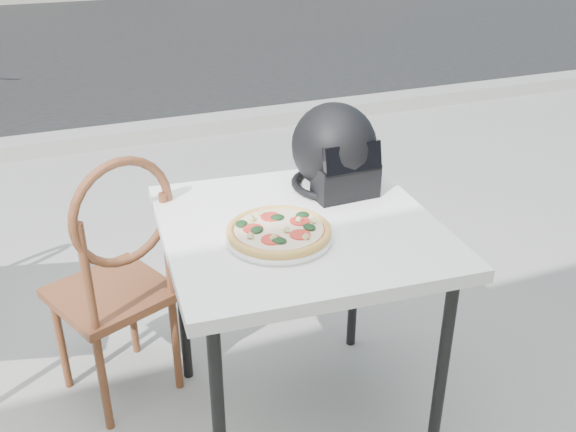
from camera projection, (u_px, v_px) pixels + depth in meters
name	position (u px, v px, depth m)	size (l,w,h in m)	color
ground	(127.00, 407.00, 2.47)	(80.00, 80.00, 0.00)	#9B9893
street_asphalt	(38.00, 48.00, 8.27)	(30.00, 8.00, 0.00)	black
curb	(62.00, 143.00, 4.93)	(30.00, 0.25, 0.12)	#98968E
cafe_table_main	(300.00, 243.00, 2.09)	(0.94, 0.94, 0.83)	white
plate	(279.00, 237.00, 1.95)	(0.36, 0.36, 0.02)	white
pizza	(279.00, 230.00, 1.94)	(0.34, 0.34, 0.04)	#E5B053
helmet	(335.00, 152.00, 2.24)	(0.31, 0.32, 0.31)	black
cafe_chair_main	(117.00, 271.00, 2.27)	(0.51, 0.51, 1.03)	brown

